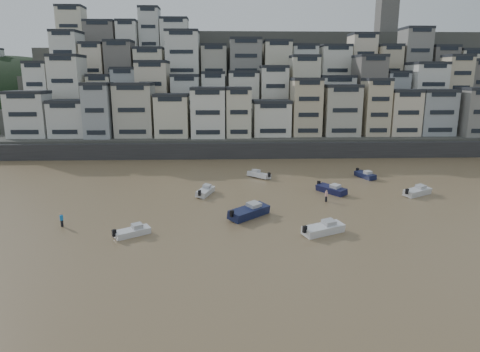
{
  "coord_description": "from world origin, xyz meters",
  "views": [
    {
      "loc": [
        -0.12,
        -29.86,
        18.03
      ],
      "look_at": [
        2.2,
        30.0,
        4.0
      ],
      "focal_mm": 32.0,
      "sensor_mm": 36.0,
      "label": 1
    }
  ],
  "objects_px": {
    "boat_j": "(132,231)",
    "boat_c": "(249,210)",
    "person_pink": "(326,196)",
    "boat_e": "(331,188)",
    "boat_h": "(259,174)",
    "boat_a": "(323,228)",
    "person_blue": "(62,220)",
    "boat_d": "(417,190)",
    "boat_i": "(365,174)",
    "boat_f": "(205,190)"
  },
  "relations": [
    {
      "from": "boat_d",
      "to": "person_blue",
      "type": "bearing_deg",
      "value": 162.22
    },
    {
      "from": "boat_d",
      "to": "boat_i",
      "type": "height_order",
      "value": "boat_d"
    },
    {
      "from": "boat_c",
      "to": "person_pink",
      "type": "relative_size",
      "value": 3.9
    },
    {
      "from": "boat_j",
      "to": "boat_a",
      "type": "bearing_deg",
      "value": -35.42
    },
    {
      "from": "person_blue",
      "to": "person_pink",
      "type": "bearing_deg",
      "value": 15.03
    },
    {
      "from": "boat_a",
      "to": "boat_d",
      "type": "distance_m",
      "value": 24.35
    },
    {
      "from": "boat_a",
      "to": "boat_d",
      "type": "xyz_separation_m",
      "value": [
        18.38,
        15.97,
        -0.02
      ]
    },
    {
      "from": "person_blue",
      "to": "boat_j",
      "type": "bearing_deg",
      "value": -20.62
    },
    {
      "from": "boat_d",
      "to": "person_pink",
      "type": "bearing_deg",
      "value": 159.27
    },
    {
      "from": "boat_j",
      "to": "person_pink",
      "type": "height_order",
      "value": "person_pink"
    },
    {
      "from": "boat_f",
      "to": "person_blue",
      "type": "relative_size",
      "value": 3.0
    },
    {
      "from": "boat_i",
      "to": "boat_f",
      "type": "bearing_deg",
      "value": -86.99
    },
    {
      "from": "person_blue",
      "to": "boat_i",
      "type": "bearing_deg",
      "value": 27.85
    },
    {
      "from": "boat_i",
      "to": "boat_c",
      "type": "bearing_deg",
      "value": -63.17
    },
    {
      "from": "boat_d",
      "to": "boat_i",
      "type": "bearing_deg",
      "value": 78.47
    },
    {
      "from": "boat_j",
      "to": "person_blue",
      "type": "relative_size",
      "value": 2.61
    },
    {
      "from": "boat_a",
      "to": "person_pink",
      "type": "distance_m",
      "value": 13.55
    },
    {
      "from": "boat_e",
      "to": "boat_f",
      "type": "xyz_separation_m",
      "value": [
        -19.82,
        -0.22,
        -0.07
      ]
    },
    {
      "from": "boat_c",
      "to": "boat_d",
      "type": "height_order",
      "value": "boat_c"
    },
    {
      "from": "boat_c",
      "to": "boat_i",
      "type": "height_order",
      "value": "boat_c"
    },
    {
      "from": "boat_a",
      "to": "person_blue",
      "type": "distance_m",
      "value": 31.72
    },
    {
      "from": "boat_a",
      "to": "boat_f",
      "type": "distance_m",
      "value": 22.73
    },
    {
      "from": "person_blue",
      "to": "boat_c",
      "type": "bearing_deg",
      "value": 6.76
    },
    {
      "from": "boat_e",
      "to": "boat_j",
      "type": "bearing_deg",
      "value": -91.77
    },
    {
      "from": "boat_i",
      "to": "boat_h",
      "type": "distance_m",
      "value": 19.29
    },
    {
      "from": "boat_e",
      "to": "person_pink",
      "type": "relative_size",
      "value": 3.29
    },
    {
      "from": "boat_h",
      "to": "person_pink",
      "type": "height_order",
      "value": "person_pink"
    },
    {
      "from": "boat_j",
      "to": "boat_c",
      "type": "relative_size",
      "value": 0.67
    },
    {
      "from": "boat_j",
      "to": "boat_h",
      "type": "height_order",
      "value": "boat_h"
    },
    {
      "from": "boat_d",
      "to": "boat_i",
      "type": "distance_m",
      "value": 12.59
    },
    {
      "from": "boat_a",
      "to": "person_pink",
      "type": "xyz_separation_m",
      "value": [
        3.44,
        13.1,
        0.09
      ]
    },
    {
      "from": "boat_i",
      "to": "person_pink",
      "type": "distance_m",
      "value": 18.13
    },
    {
      "from": "person_blue",
      "to": "boat_a",
      "type": "bearing_deg",
      "value": -6.74
    },
    {
      "from": "person_pink",
      "to": "boat_j",
      "type": "bearing_deg",
      "value": -153.35
    },
    {
      "from": "boat_a",
      "to": "boat_h",
      "type": "relative_size",
      "value": 1.13
    },
    {
      "from": "boat_c",
      "to": "person_pink",
      "type": "xyz_separation_m",
      "value": [
        11.76,
        6.63,
        -0.06
      ]
    },
    {
      "from": "boat_j",
      "to": "boat_a",
      "type": "xyz_separation_m",
      "value": [
        22.22,
        -0.23,
        0.16
      ]
    },
    {
      "from": "boat_i",
      "to": "person_pink",
      "type": "relative_size",
      "value": 3.01
    },
    {
      "from": "boat_j",
      "to": "boat_e",
      "type": "bearing_deg",
      "value": -2.4
    },
    {
      "from": "boat_e",
      "to": "boat_d",
      "type": "distance_m",
      "value": 13.15
    },
    {
      "from": "boat_e",
      "to": "boat_c",
      "type": "bearing_deg",
      "value": -84.69
    },
    {
      "from": "boat_e",
      "to": "boat_h",
      "type": "distance_m",
      "value": 15.23
    },
    {
      "from": "boat_f",
      "to": "person_pink",
      "type": "height_order",
      "value": "person_pink"
    },
    {
      "from": "boat_d",
      "to": "boat_f",
      "type": "height_order",
      "value": "boat_d"
    },
    {
      "from": "boat_c",
      "to": "person_blue",
      "type": "height_order",
      "value": "boat_c"
    },
    {
      "from": "boat_d",
      "to": "boat_i",
      "type": "relative_size",
      "value": 1.07
    },
    {
      "from": "boat_c",
      "to": "boat_h",
      "type": "relative_size",
      "value": 1.33
    },
    {
      "from": "boat_f",
      "to": "person_pink",
      "type": "xyz_separation_m",
      "value": [
        17.91,
        -4.43,
        0.16
      ]
    },
    {
      "from": "boat_e",
      "to": "person_pink",
      "type": "distance_m",
      "value": 5.03
    },
    {
      "from": "boat_a",
      "to": "person_blue",
      "type": "relative_size",
      "value": 3.31
    }
  ]
}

